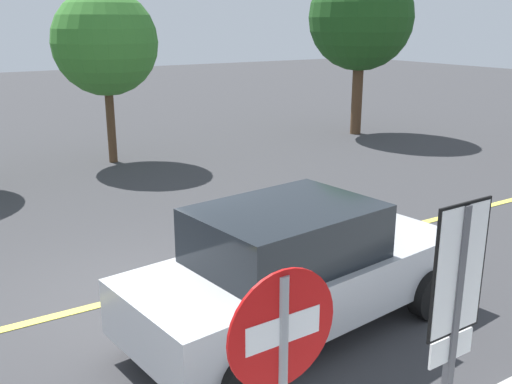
# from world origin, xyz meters

# --- Properties ---
(ground_plane) EXTENTS (80.00, 80.00, 0.00)m
(ground_plane) POSITION_xyz_m (0.00, 0.00, 0.00)
(ground_plane) COLOR #38383A
(lane_marking_centre) EXTENTS (28.00, 0.16, 0.01)m
(lane_marking_centre) POSITION_xyz_m (3.00, 0.00, 0.01)
(lane_marking_centre) COLOR #E0D14C
(stop_sign) EXTENTS (0.76, 0.07, 2.34)m
(stop_sign) POSITION_xyz_m (-0.69, -4.65, 1.60)
(stop_sign) COLOR gray
(stop_sign) RESTS_ON ground_plane
(speed_limit_sign) EXTENTS (0.54, 0.06, 2.52)m
(speed_limit_sign) POSITION_xyz_m (0.74, -4.74, 1.76)
(speed_limit_sign) COLOR #4C4C51
(speed_limit_sign) RESTS_ON ground_plane
(car_silver_far_lane) EXTENTS (4.55, 2.36, 1.63)m
(car_silver_far_lane) POSITION_xyz_m (1.42, -1.89, 0.81)
(car_silver_far_lane) COLOR #B7BABF
(car_silver_far_lane) RESTS_ON ground_plane
(tree_centre_verge) EXTENTS (3.39, 3.39, 5.48)m
(tree_centre_verge) POSITION_xyz_m (10.85, 7.60, 3.77)
(tree_centre_verge) COLOR #513823
(tree_centre_verge) RESTS_ON ground_plane
(tree_right_verge) EXTENTS (2.72, 2.72, 4.51)m
(tree_right_verge) POSITION_xyz_m (2.51, 7.98, 3.14)
(tree_right_verge) COLOR #513823
(tree_right_verge) RESTS_ON ground_plane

